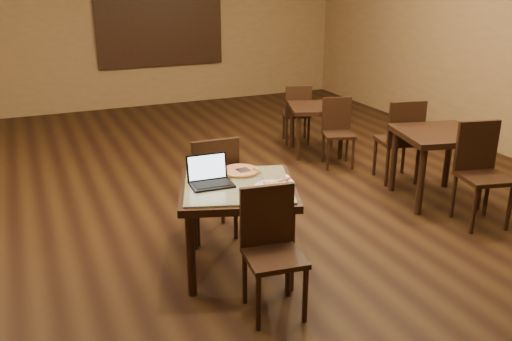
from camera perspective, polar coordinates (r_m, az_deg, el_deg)
name	(u,v)px	position (r m, az deg, el deg)	size (l,w,h in m)	color
ground	(236,202)	(5.95, -2.12, -3.32)	(10.00, 10.00, 0.00)	black
wall_back	(132,24)	(10.32, -12.89, 14.77)	(8.00, 0.02, 3.00)	olive
mural	(160,21)	(10.38, -10.07, 15.26)	(2.34, 0.05, 1.64)	#264D8C
tiled_table	(238,196)	(4.39, -1.95, -2.69)	(1.17, 1.17, 0.76)	black
chair_main_near	(271,243)	(3.94, 1.59, -7.63)	(0.45, 0.45, 0.94)	black
chair_main_far	(213,182)	(4.96, -4.59, -1.23)	(0.44, 0.44, 1.00)	black
laptop	(209,177)	(4.36, -4.92, -0.64)	(0.34, 0.27, 0.23)	black
plate	(272,187)	(4.28, 1.67, -1.71)	(0.27, 0.27, 0.01)	white
pizza_slice	(272,185)	(4.27, 1.67, -1.52)	(0.19, 0.19, 0.02)	beige
pizza_pan	(240,172)	(4.60, -1.69, -0.18)	(0.34, 0.34, 0.01)	silver
pizza_whole	(240,171)	(4.60, -1.69, -0.02)	(0.32, 0.32, 0.02)	beige
spatula	(243,170)	(4.58, -1.36, 0.05)	(0.11, 0.26, 0.01)	silver
napkin_roll	(290,180)	(4.38, 3.58, -1.04)	(0.06, 0.18, 0.04)	white
other_table_a	(316,114)	(7.46, 6.37, 5.94)	(0.91, 0.91, 0.67)	black
other_table_a_chair_near	(337,128)	(7.07, 8.57, 4.48)	(0.48, 0.48, 0.87)	black
other_table_a_chair_far	(297,111)	(7.90, 4.36, 6.28)	(0.48, 0.48, 0.87)	black
other_table_c	(438,143)	(6.11, 18.63, 2.72)	(1.00, 1.00, 0.78)	black
other_table_c_chair_near	(480,167)	(5.75, 22.54, 0.34)	(0.52, 0.52, 1.01)	black
other_table_c_chair_far	(401,136)	(6.55, 15.03, 3.48)	(0.52, 0.52, 1.01)	black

